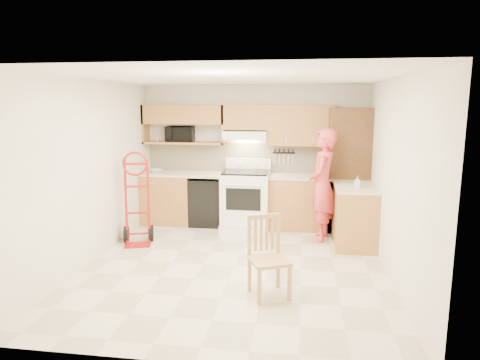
% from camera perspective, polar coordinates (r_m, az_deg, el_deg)
% --- Properties ---
extents(floor, '(4.00, 4.50, 0.02)m').
position_cam_1_polar(floor, '(5.96, -0.70, -11.43)').
color(floor, beige).
rests_on(floor, ground).
extents(ceiling, '(4.00, 4.50, 0.02)m').
position_cam_1_polar(ceiling, '(5.54, -0.76, 13.55)').
color(ceiling, white).
rests_on(ceiling, ground).
extents(wall_back, '(4.00, 0.02, 2.50)m').
position_cam_1_polar(wall_back, '(7.83, 1.84, 3.36)').
color(wall_back, white).
rests_on(wall_back, ground).
extents(wall_front, '(4.00, 0.02, 2.50)m').
position_cam_1_polar(wall_front, '(3.45, -6.59, -5.68)').
color(wall_front, white).
rests_on(wall_front, ground).
extents(wall_left, '(0.02, 4.50, 2.50)m').
position_cam_1_polar(wall_left, '(6.25, -19.26, 1.01)').
color(wall_left, white).
rests_on(wall_left, ground).
extents(wall_right, '(0.02, 4.50, 2.50)m').
position_cam_1_polar(wall_right, '(5.67, 19.79, 0.08)').
color(wall_right, white).
rests_on(wall_right, ground).
extents(backsplash, '(3.92, 0.03, 0.55)m').
position_cam_1_polar(backsplash, '(7.81, 1.82, 2.98)').
color(backsplash, beige).
rests_on(backsplash, wall_back).
extents(lower_cab_left, '(0.90, 0.60, 0.90)m').
position_cam_1_polar(lower_cab_left, '(7.99, -9.57, -2.46)').
color(lower_cab_left, '#B17141').
rests_on(lower_cab_left, ground).
extents(dishwasher, '(0.60, 0.60, 0.85)m').
position_cam_1_polar(dishwasher, '(7.80, -4.30, -2.84)').
color(dishwasher, black).
rests_on(dishwasher, ground).
extents(lower_cab_right, '(1.14, 0.60, 0.90)m').
position_cam_1_polar(lower_cab_right, '(7.62, 7.77, -3.04)').
color(lower_cab_right, '#B17141').
rests_on(lower_cab_right, ground).
extents(countertop_left, '(1.50, 0.63, 0.04)m').
position_cam_1_polar(countertop_left, '(7.82, -7.57, 0.82)').
color(countertop_left, beige).
rests_on(countertop_left, lower_cab_left).
extents(countertop_right, '(1.14, 0.63, 0.04)m').
position_cam_1_polar(countertop_right, '(7.53, 7.85, 0.45)').
color(countertop_right, beige).
rests_on(countertop_right, lower_cab_right).
extents(cab_return_right, '(0.60, 1.00, 0.90)m').
position_cam_1_polar(cab_return_right, '(6.90, 14.97, -4.72)').
color(cab_return_right, '#B17141').
rests_on(cab_return_right, ground).
extents(countertop_return, '(0.63, 1.00, 0.04)m').
position_cam_1_polar(countertop_return, '(6.79, 15.16, -0.89)').
color(countertop_return, beige).
rests_on(countertop_return, cab_return_right).
extents(pantry_tall, '(0.70, 0.60, 2.10)m').
position_cam_1_polar(pantry_tall, '(7.55, 14.12, 1.26)').
color(pantry_tall, brown).
rests_on(pantry_tall, ground).
extents(upper_cab_left, '(1.50, 0.33, 0.34)m').
position_cam_1_polar(upper_cab_left, '(7.84, -7.49, 8.64)').
color(upper_cab_left, '#B17141').
rests_on(upper_cab_left, wall_back).
extents(upper_shelf_mw, '(1.50, 0.33, 0.04)m').
position_cam_1_polar(upper_shelf_mw, '(7.88, -7.40, 4.93)').
color(upper_shelf_mw, '#B17141').
rests_on(upper_shelf_mw, wall_back).
extents(upper_cab_center, '(0.76, 0.33, 0.44)m').
position_cam_1_polar(upper_cab_center, '(7.62, 0.82, 8.38)').
color(upper_cab_center, '#B17141').
rests_on(upper_cab_center, wall_back).
extents(upper_cab_right, '(1.14, 0.33, 0.70)m').
position_cam_1_polar(upper_cab_right, '(7.56, 8.03, 7.20)').
color(upper_cab_right, '#B17141').
rests_on(upper_cab_right, wall_back).
extents(range_hood, '(0.76, 0.46, 0.14)m').
position_cam_1_polar(range_hood, '(7.57, 0.75, 6.02)').
color(range_hood, white).
rests_on(range_hood, wall_back).
extents(knife_strip, '(0.40, 0.05, 0.29)m').
position_cam_1_polar(knife_strip, '(7.74, 5.85, 3.16)').
color(knife_strip, black).
rests_on(knife_strip, backsplash).
extents(microwave, '(0.52, 0.37, 0.28)m').
position_cam_1_polar(microwave, '(7.88, -7.96, 6.08)').
color(microwave, black).
rests_on(microwave, upper_shelf_mw).
extents(range, '(0.82, 1.07, 1.20)m').
position_cam_1_polar(range, '(7.46, 0.73, -2.04)').
color(range, white).
rests_on(range, ground).
extents(person, '(0.54, 0.72, 1.80)m').
position_cam_1_polar(person, '(6.93, 10.87, -0.68)').
color(person, '#DE4246').
rests_on(person, ground).
extents(hand_truck, '(0.63, 0.60, 1.31)m').
position_cam_1_polar(hand_truck, '(6.84, -13.58, -2.99)').
color(hand_truck, '#AA1513').
rests_on(hand_truck, ground).
extents(dining_chair, '(0.56, 0.58, 0.92)m').
position_cam_1_polar(dining_chair, '(4.95, 3.92, -10.25)').
color(dining_chair, tan).
rests_on(dining_chair, ground).
extents(soap_bottle, '(0.08, 0.08, 0.17)m').
position_cam_1_polar(soap_bottle, '(6.64, 15.33, -0.23)').
color(soap_bottle, white).
rests_on(soap_bottle, countertop_return).
extents(bowl, '(0.28, 0.28, 0.05)m').
position_cam_1_polar(bowl, '(7.96, -11.07, 1.22)').
color(bowl, white).
rests_on(bowl, countertop_left).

